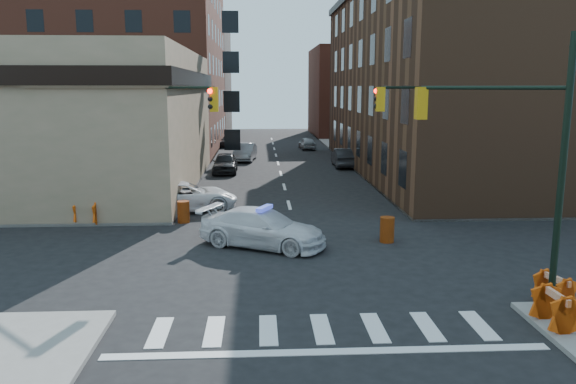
{
  "coord_description": "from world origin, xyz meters",
  "views": [
    {
      "loc": [
        -1.72,
        -21.46,
        6.67
      ],
      "look_at": [
        -0.47,
        2.37,
        2.2
      ],
      "focal_mm": 35.0,
      "sensor_mm": 36.0,
      "label": 1
    }
  ],
  "objects": [
    {
      "name": "barricade_nw_b",
      "position": [
        -10.1,
        5.7,
        0.64
      ],
      "size": [
        1.39,
        0.85,
        0.97
      ],
      "primitive_type": null,
      "rotation": [
        0.0,
        0.0,
        -0.16
      ],
      "color": "red",
      "rests_on": "sidewalk_nw"
    },
    {
      "name": "barricade_se_a",
      "position": [
        7.23,
        -5.7,
        0.61
      ],
      "size": [
        0.9,
        1.33,
        0.91
      ],
      "primitive_type": null,
      "rotation": [
        0.0,
        0.0,
        1.83
      ],
      "color": "#D83E0A",
      "rests_on": "sidewalk_se"
    },
    {
      "name": "sidewalk_nw",
      "position": [
        -23.0,
        32.75,
        0.07
      ],
      "size": [
        34.0,
        54.5,
        0.15
      ],
      "primitive_type": "cube",
      "color": "gray",
      "rests_on": "ground"
    },
    {
      "name": "filler_ne",
      "position": [
        14.0,
        58.0,
        6.0
      ],
      "size": [
        16.0,
        16.0,
        12.0
      ],
      "primitive_type": "cube",
      "color": "brown",
      "rests_on": "ground"
    },
    {
      "name": "pedestrian_c",
      "position": [
        -13.0,
        6.33,
        1.12
      ],
      "size": [
        1.2,
        1.05,
        1.94
      ],
      "primitive_type": "imported",
      "rotation": [
        0.0,
        0.0,
        0.62
      ],
      "color": "#1F232F",
      "rests_on": "sidewalk_nw"
    },
    {
      "name": "sidewalk_ne",
      "position": [
        23.0,
        32.75,
        0.07
      ],
      "size": [
        34.0,
        54.5,
        0.15
      ],
      "primitive_type": "cube",
      "color": "gray",
      "rests_on": "ground"
    },
    {
      "name": "parked_car_wdeep",
      "position": [
        -5.05,
        42.62,
        0.64
      ],
      "size": [
        2.12,
        4.56,
        1.29
      ],
      "primitive_type": "imported",
      "rotation": [
        0.0,
        0.0,
        -0.07
      ],
      "color": "black",
      "rests_on": "ground"
    },
    {
      "name": "barricade_se_b",
      "position": [
        6.4,
        -7.27,
        0.65
      ],
      "size": [
        0.71,
        1.36,
        1.0
      ],
      "primitive_type": null,
      "rotation": [
        0.0,
        0.0,
        1.6
      ],
      "color": "#C44D09",
      "rests_on": "sidewalk_se"
    },
    {
      "name": "barrel_road",
      "position": [
        3.84,
        2.0,
        0.56
      ],
      "size": [
        0.74,
        0.74,
        1.11
      ],
      "primitive_type": "cylinder",
      "rotation": [
        0.0,
        0.0,
        -0.22
      ],
      "color": "red",
      "rests_on": "ground"
    },
    {
      "name": "commercial_row_ne",
      "position": [
        13.0,
        22.5,
        7.0
      ],
      "size": [
        14.0,
        34.0,
        14.0
      ],
      "primitive_type": "cube",
      "color": "#533321",
      "rests_on": "ground"
    },
    {
      "name": "police_car",
      "position": [
        -1.58,
        1.61,
        0.8
      ],
      "size": [
        5.92,
        4.43,
        1.59
      ],
      "primitive_type": "imported",
      "rotation": [
        0.0,
        0.0,
        1.11
      ],
      "color": "silver",
      "rests_on": "ground"
    },
    {
      "name": "parked_car_enear",
      "position": [
        5.5,
        25.5,
        0.8
      ],
      "size": [
        1.74,
        4.85,
        1.59
      ],
      "primitive_type": "imported",
      "rotation": [
        0.0,
        0.0,
        3.13
      ],
      "color": "black",
      "rests_on": "ground"
    },
    {
      "name": "tree_ne_near",
      "position": [
        7.5,
        26.0,
        3.49
      ],
      "size": [
        3.0,
        3.0,
        4.85
      ],
      "color": "black",
      "rests_on": "sidewalk_ne"
    },
    {
      "name": "filler_nw",
      "position": [
        -16.0,
        62.0,
        8.0
      ],
      "size": [
        20.0,
        18.0,
        16.0
      ],
      "primitive_type": "cube",
      "color": "#50433B",
      "rests_on": "ground"
    },
    {
      "name": "pedestrian_b",
      "position": [
        -9.75,
        6.0,
        0.94
      ],
      "size": [
        0.97,
        0.91,
        1.59
      ],
      "primitive_type": "imported",
      "rotation": [
        0.0,
        0.0,
        0.52
      ],
      "color": "black",
      "rests_on": "sidewalk_nw"
    },
    {
      "name": "apartment_block",
      "position": [
        -18.5,
        40.0,
        12.0
      ],
      "size": [
        25.0,
        25.0,
        24.0
      ],
      "primitive_type": "cube",
      "color": "brown",
      "rests_on": "ground"
    },
    {
      "name": "signal_pole_se",
      "position": [
        6.04,
        -5.52,
        4.61
      ],
      "size": [
        5.4,
        5.27,
        8.0
      ],
      "rotation": [
        0.0,
        0.0,
        2.36
      ],
      "color": "black",
      "rests_on": "sidewalk_se"
    },
    {
      "name": "signal_pole_nw",
      "position": [
        -5.85,
        5.34,
        4.34
      ],
      "size": [
        3.58,
        3.67,
        8.0
      ],
      "rotation": [
        0.0,
        0.0,
        -0.79
      ],
      "color": "black",
      "rests_on": "sidewalk_nw"
    },
    {
      "name": "bank_building",
      "position": [
        -17.0,
        16.5,
        4.5
      ],
      "size": [
        22.0,
        22.0,
        9.0
      ],
      "primitive_type": "cube",
      "color": "#9D8166",
      "rests_on": "ground"
    },
    {
      "name": "tree_ne_far",
      "position": [
        7.5,
        34.0,
        3.49
      ],
      "size": [
        3.0,
        3.0,
        4.85
      ],
      "color": "black",
      "rests_on": "sidewalk_ne"
    },
    {
      "name": "pedestrian_a",
      "position": [
        -10.42,
        6.32,
        0.94
      ],
      "size": [
        0.64,
        0.48,
        1.58
      ],
      "primitive_type": "imported",
      "rotation": [
        0.0,
        0.0,
        -0.19
      ],
      "color": "black",
      "rests_on": "sidewalk_nw"
    },
    {
      "name": "parked_car_wnear",
      "position": [
        -4.37,
        22.66,
        0.79
      ],
      "size": [
        1.88,
        4.65,
        1.58
      ],
      "primitive_type": "imported",
      "rotation": [
        0.0,
        0.0,
        0.0
      ],
      "color": "black",
      "rests_on": "ground"
    },
    {
      "name": "parked_car_wfar",
      "position": [
        -2.96,
        29.99,
        0.79
      ],
      "size": [
        2.22,
        4.97,
        1.59
      ],
      "primitive_type": "imported",
      "rotation": [
        0.0,
        0.0,
        -0.12
      ],
      "color": "gray",
      "rests_on": "ground"
    },
    {
      "name": "barricade_nw_a",
      "position": [
        -6.71,
        7.6,
        0.65
      ],
      "size": [
        1.44,
        0.89,
        1.0
      ],
      "primitive_type": null,
      "rotation": [
        0.0,
        0.0,
        -0.17
      ],
      "color": "#CD3B09",
      "rests_on": "sidewalk_nw"
    },
    {
      "name": "pickup",
      "position": [
        -5.8,
        8.81,
        0.8
      ],
      "size": [
        6.23,
        3.87,
        1.61
      ],
      "primitive_type": "imported",
      "rotation": [
        0.0,
        0.0,
        1.79
      ],
      "color": "silver",
      "rests_on": "ground"
    },
    {
      "name": "signal_pole_ne",
      "position": [
        5.84,
        5.35,
        4.34
      ],
      "size": [
        3.67,
        3.58,
        8.0
      ],
      "rotation": [
        0.0,
        0.0,
        -2.36
      ],
      "color": "black",
      "rests_on": "sidewalk_ne"
    },
    {
      "name": "parked_car_efar",
      "position": [
        3.57,
        39.43,
        0.65
      ],
      "size": [
        1.81,
        3.9,
        1.29
      ],
      "primitive_type": "imported",
      "rotation": [
        0.0,
        0.0,
        3.22
      ],
      "color": "#93979B",
      "rests_on": "ground"
    },
    {
      "name": "ground",
      "position": [
        0.0,
        0.0,
        0.0
      ],
      "size": [
        140.0,
        140.0,
        0.0
      ],
      "primitive_type": "plane",
      "color": "black",
      "rests_on": "ground"
    },
    {
      "name": "barrel_bank",
      "position": [
        -5.5,
        6.11,
        0.54
      ],
      "size": [
        0.69,
        0.69,
        1.08
      ],
      "primitive_type": "cylinder",
      "rotation": [
        0.0,
        0.0,
        -0.14
      ],
      "color": "orange",
      "rests_on": "ground"
    }
  ]
}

